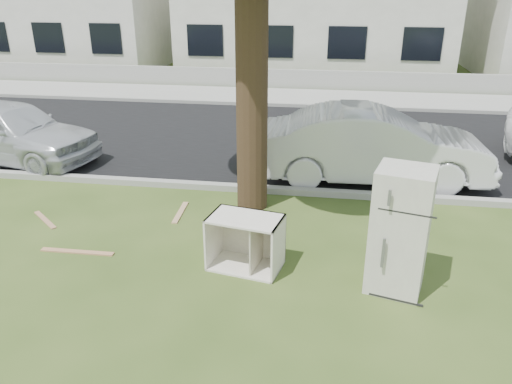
# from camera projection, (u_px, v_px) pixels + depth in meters

# --- Properties ---
(ground) EXTENTS (120.00, 120.00, 0.00)m
(ground) POSITION_uv_depth(u_px,v_px,m) (260.00, 257.00, 7.37)
(ground) COLOR #334819
(road) EXTENTS (120.00, 7.00, 0.01)m
(road) POSITION_uv_depth(u_px,v_px,m) (293.00, 139.00, 12.83)
(road) COLOR black
(road) RESTS_ON ground
(kerb_near) EXTENTS (120.00, 0.18, 0.12)m
(kerb_near) POSITION_uv_depth(u_px,v_px,m) (278.00, 193.00, 9.60)
(kerb_near) COLOR gray
(kerb_near) RESTS_ON ground
(kerb_far) EXTENTS (120.00, 0.18, 0.12)m
(kerb_far) POSITION_uv_depth(u_px,v_px,m) (302.00, 107.00, 16.06)
(kerb_far) COLOR gray
(kerb_far) RESTS_ON ground
(sidewalk) EXTENTS (120.00, 2.80, 0.01)m
(sidewalk) POSITION_uv_depth(u_px,v_px,m) (305.00, 98.00, 17.38)
(sidewalk) COLOR gray
(sidewalk) RESTS_ON ground
(low_wall) EXTENTS (120.00, 0.15, 0.70)m
(low_wall) POSITION_uv_depth(u_px,v_px,m) (308.00, 79.00, 18.70)
(low_wall) COLOR gray
(low_wall) RESTS_ON ground
(fridge) EXTENTS (0.83, 0.80, 1.68)m
(fridge) POSITION_uv_depth(u_px,v_px,m) (400.00, 231.00, 6.33)
(fridge) COLOR silver
(fridge) RESTS_ON ground
(cabinet) EXTENTS (1.10, 0.80, 0.78)m
(cabinet) POSITION_uv_depth(u_px,v_px,m) (245.00, 242.00, 6.98)
(cabinet) COLOR white
(cabinet) RESTS_ON ground
(plank_a) EXTENTS (1.14, 0.11, 0.02)m
(plank_a) POSITION_uv_depth(u_px,v_px,m) (77.00, 252.00, 7.50)
(plank_a) COLOR tan
(plank_a) RESTS_ON ground
(plank_b) EXTENTS (0.69, 0.61, 0.02)m
(plank_b) POSITION_uv_depth(u_px,v_px,m) (45.00, 220.00, 8.50)
(plank_b) COLOR #A87958
(plank_b) RESTS_ON ground
(plank_c) EXTENTS (0.14, 0.86, 0.02)m
(plank_c) POSITION_uv_depth(u_px,v_px,m) (180.00, 212.00, 8.77)
(plank_c) COLOR tan
(plank_c) RESTS_ON ground
(car_center) EXTENTS (4.56, 1.79, 1.48)m
(car_center) POSITION_uv_depth(u_px,v_px,m) (374.00, 145.00, 9.93)
(car_center) COLOR silver
(car_center) RESTS_ON ground
(car_left) EXTENTS (4.30, 2.41, 1.38)m
(car_left) POSITION_uv_depth(u_px,v_px,m) (10.00, 131.00, 11.07)
(car_left) COLOR silver
(car_left) RESTS_ON ground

